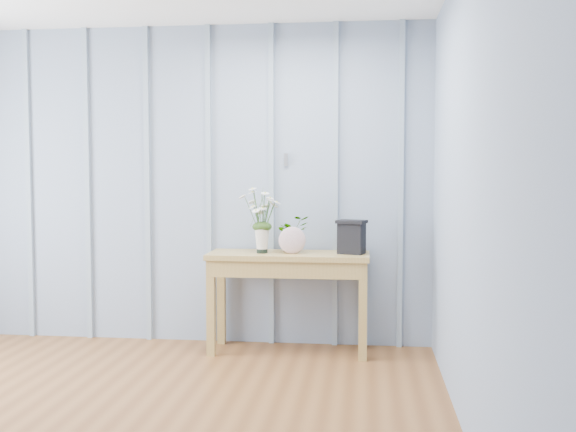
# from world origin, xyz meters

# --- Properties ---
(room_shell) EXTENTS (4.00, 4.50, 2.50)m
(room_shell) POSITION_xyz_m (0.00, 0.92, 1.99)
(room_shell) COLOR #8595AC
(room_shell) RESTS_ON ground
(sideboard) EXTENTS (1.20, 0.45, 0.75)m
(sideboard) POSITION_xyz_m (0.92, 1.99, 0.64)
(sideboard) COLOR olive
(sideboard) RESTS_ON ground
(daisy_vase) EXTENTS (0.36, 0.27, 0.51)m
(daisy_vase) POSITION_xyz_m (0.72, 1.97, 1.07)
(daisy_vase) COLOR black
(daisy_vase) RESTS_ON sideboard
(spider_plant) EXTENTS (0.32, 0.32, 0.27)m
(spider_plant) POSITION_xyz_m (0.93, 2.08, 0.89)
(spider_plant) COLOR #1E3B11
(spider_plant) RESTS_ON sideboard
(felt_disc_vessel) EXTENTS (0.21, 0.08, 0.20)m
(felt_disc_vessel) POSITION_xyz_m (0.95, 1.94, 0.85)
(felt_disc_vessel) COLOR #955B72
(felt_disc_vessel) RESTS_ON sideboard
(carved_box) EXTENTS (0.24, 0.21, 0.25)m
(carved_box) POSITION_xyz_m (1.38, 1.99, 0.88)
(carved_box) COLOR black
(carved_box) RESTS_ON sideboard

